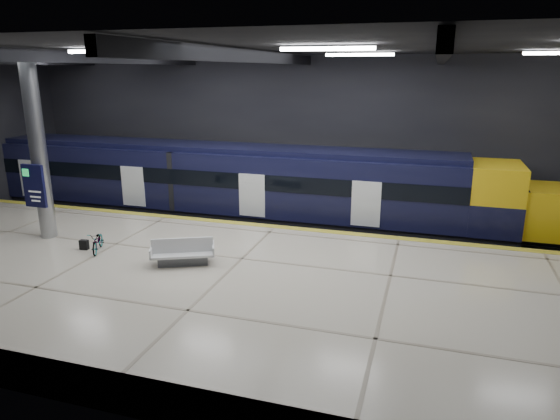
% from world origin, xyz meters
% --- Properties ---
extents(ground, '(30.00, 30.00, 0.00)m').
position_xyz_m(ground, '(0.00, 0.00, 0.00)').
color(ground, black).
rests_on(ground, ground).
extents(room_shell, '(30.10, 16.10, 8.05)m').
position_xyz_m(room_shell, '(-0.00, 0.00, 5.72)').
color(room_shell, black).
rests_on(room_shell, ground).
extents(platform, '(30.00, 11.00, 1.10)m').
position_xyz_m(platform, '(0.00, -2.50, 0.55)').
color(platform, beige).
rests_on(platform, ground).
extents(safety_strip, '(30.00, 0.40, 0.01)m').
position_xyz_m(safety_strip, '(0.00, 2.75, 1.11)').
color(safety_strip, gold).
rests_on(safety_strip, platform).
extents(rails, '(30.00, 1.52, 0.16)m').
position_xyz_m(rails, '(0.00, 5.50, 0.08)').
color(rails, gray).
rests_on(rails, ground).
extents(train, '(29.40, 2.84, 3.79)m').
position_xyz_m(train, '(-2.70, 5.50, 2.06)').
color(train, black).
rests_on(train, ground).
extents(bench, '(2.24, 1.65, 0.92)m').
position_xyz_m(bench, '(-1.68, -2.05, 1.42)').
color(bench, '#595B60').
rests_on(bench, platform).
extents(bicycle, '(1.03, 1.49, 0.74)m').
position_xyz_m(bicycle, '(-5.15, -1.83, 1.47)').
color(bicycle, '#99999E').
rests_on(bicycle, platform).
extents(pannier_bag, '(0.32, 0.21, 0.35)m').
position_xyz_m(pannier_bag, '(-5.75, -1.83, 1.28)').
color(pannier_bag, black).
rests_on(pannier_bag, platform).
extents(info_column, '(0.90, 0.78, 6.90)m').
position_xyz_m(info_column, '(-8.00, -1.03, 4.46)').
color(info_column, '#9EA0A5').
rests_on(info_column, platform).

